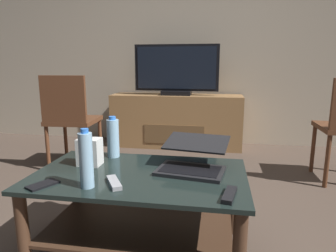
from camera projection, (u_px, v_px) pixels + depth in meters
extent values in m
plane|color=#4C3D33|center=(162.00, 249.00, 1.67)|extent=(7.68, 7.68, 0.00)
cube|color=#B2A38C|center=(198.00, 32.00, 3.76)|extent=(6.40, 0.12, 2.80)
cube|color=black|center=(140.00, 175.00, 1.56)|extent=(1.09, 0.65, 0.02)
cube|color=#472D1E|center=(141.00, 225.00, 1.62)|extent=(0.96, 0.57, 0.02)
cylinder|color=#472D1E|center=(23.00, 235.00, 1.42)|extent=(0.06, 0.06, 0.43)
cylinder|color=#472D1E|center=(77.00, 188.00, 1.96)|extent=(0.06, 0.06, 0.43)
cylinder|color=#472D1E|center=(233.00, 199.00, 1.80)|extent=(0.06, 0.06, 0.43)
cube|color=olive|center=(176.00, 121.00, 3.71)|extent=(1.58, 0.40, 0.64)
cube|color=brown|center=(174.00, 135.00, 3.54)|extent=(0.71, 0.01, 0.22)
cube|color=black|center=(176.00, 93.00, 3.62)|extent=(0.35, 0.20, 0.05)
cube|color=black|center=(176.00, 68.00, 3.56)|extent=(1.00, 0.04, 0.54)
cube|color=black|center=(176.00, 68.00, 3.54)|extent=(0.93, 0.01, 0.49)
cylinder|color=#59331E|center=(313.00, 149.00, 2.83)|extent=(0.04, 0.04, 0.45)
cylinder|color=#59331E|center=(327.00, 161.00, 2.46)|extent=(0.04, 0.04, 0.45)
cube|color=#59331E|center=(74.00, 120.00, 2.95)|extent=(0.46, 0.46, 0.04)
cube|color=#59331E|center=(63.00, 100.00, 2.71)|extent=(0.42, 0.06, 0.44)
cylinder|color=#59331E|center=(100.00, 140.00, 3.16)|extent=(0.04, 0.04, 0.44)
cylinder|color=#59331E|center=(66.00, 139.00, 3.20)|extent=(0.04, 0.04, 0.44)
cylinder|color=#59331E|center=(87.00, 150.00, 2.79)|extent=(0.04, 0.04, 0.44)
cylinder|color=#59331E|center=(48.00, 149.00, 2.83)|extent=(0.04, 0.04, 0.44)
cube|color=black|center=(190.00, 171.00, 1.57)|extent=(0.37, 0.28, 0.02)
cube|color=black|center=(190.00, 169.00, 1.57)|extent=(0.32, 0.22, 0.00)
cube|color=black|center=(197.00, 142.00, 1.67)|extent=(0.37, 0.27, 0.05)
cube|color=#3F8CD8|center=(197.00, 143.00, 1.67)|extent=(0.33, 0.24, 0.04)
cube|color=white|center=(90.00, 152.00, 1.68)|extent=(0.12, 0.09, 0.15)
cube|color=#19D84C|center=(86.00, 163.00, 1.64)|extent=(0.07, 0.00, 0.01)
cylinder|color=#99C6E5|center=(113.00, 138.00, 1.82)|extent=(0.07, 0.07, 0.23)
cylinder|color=blue|center=(112.00, 118.00, 1.80)|extent=(0.04, 0.04, 0.02)
cylinder|color=#99C6E5|center=(86.00, 161.00, 1.36)|extent=(0.06, 0.06, 0.25)
cylinder|color=blue|center=(84.00, 131.00, 1.33)|extent=(0.03, 0.03, 0.02)
cube|color=black|center=(43.00, 185.00, 1.40)|extent=(0.13, 0.16, 0.01)
cube|color=black|center=(229.00, 195.00, 1.28)|extent=(0.07, 0.17, 0.02)
cube|color=#99999E|center=(114.00, 183.00, 1.41)|extent=(0.12, 0.16, 0.02)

